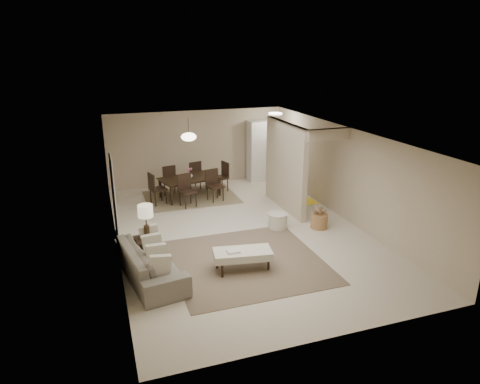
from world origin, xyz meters
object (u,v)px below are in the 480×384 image
object	(u,v)px
side_table	(148,250)
round_pouf	(278,221)
sofa	(150,262)
dining_table	(191,187)
pantry_cabinet	(265,150)
wicker_basket	(319,221)
ottoman_bench	(243,254)

from	to	relation	value
side_table	round_pouf	world-z (taller)	side_table
sofa	dining_table	bearing A→B (deg)	-31.29
round_pouf	dining_table	world-z (taller)	dining_table
pantry_cabinet	wicker_basket	world-z (taller)	pantry_cabinet
ottoman_bench	wicker_basket	xyz separation A→B (m)	(2.61, 1.47, -0.16)
side_table	ottoman_bench	bearing A→B (deg)	-28.25
pantry_cabinet	ottoman_bench	distance (m)	6.75
pantry_cabinet	wicker_basket	xyz separation A→B (m)	(-0.32, -4.58, -0.86)
sofa	wicker_basket	world-z (taller)	sofa
ottoman_bench	round_pouf	distance (m)	2.40
round_pouf	ottoman_bench	bearing A→B (deg)	-131.40
sofa	pantry_cabinet	bearing A→B (deg)	-49.23
round_pouf	dining_table	bearing A→B (deg)	117.01
round_pouf	sofa	bearing A→B (deg)	-156.60
sofa	side_table	bearing A→B (deg)	-13.56
sofa	round_pouf	distance (m)	3.77
sofa	dining_table	distance (m)	4.99
pantry_cabinet	round_pouf	size ratio (longest dim) A/B	4.11
pantry_cabinet	ottoman_bench	xyz separation A→B (m)	(-2.92, -6.05, -0.70)
dining_table	pantry_cabinet	bearing A→B (deg)	5.88
side_table	round_pouf	xyz separation A→B (m)	(3.41, 0.82, -0.08)
pantry_cabinet	sofa	bearing A→B (deg)	-129.87
round_pouf	dining_table	xyz separation A→B (m)	(-1.60, 3.13, 0.12)
sofa	ottoman_bench	world-z (taller)	sofa
ottoman_bench	round_pouf	xyz separation A→B (m)	(1.58, 1.80, -0.15)
pantry_cabinet	round_pouf	world-z (taller)	pantry_cabinet
ottoman_bench	wicker_basket	size ratio (longest dim) A/B	2.91
wicker_basket	ottoman_bench	bearing A→B (deg)	-150.66
side_table	dining_table	distance (m)	4.35
pantry_cabinet	ottoman_bench	world-z (taller)	pantry_cabinet
ottoman_bench	round_pouf	bearing A→B (deg)	57.74
dining_table	wicker_basket	bearing A→B (deg)	-67.88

